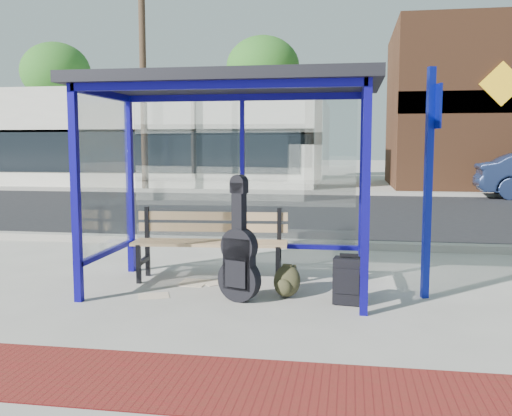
% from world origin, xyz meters
% --- Properties ---
extents(ground, '(120.00, 120.00, 0.00)m').
position_xyz_m(ground, '(0.00, 0.00, 0.00)').
color(ground, '#B2ADA0').
rests_on(ground, ground).
extents(brick_paver_strip, '(60.00, 1.00, 0.01)m').
position_xyz_m(brick_paver_strip, '(0.00, -2.60, 0.01)').
color(brick_paver_strip, maroon).
rests_on(brick_paver_strip, ground).
extents(curb_near, '(60.00, 0.25, 0.12)m').
position_xyz_m(curb_near, '(0.00, 2.90, 0.06)').
color(curb_near, gray).
rests_on(curb_near, ground).
extents(street_asphalt, '(60.00, 10.00, 0.00)m').
position_xyz_m(street_asphalt, '(0.00, 8.00, 0.00)').
color(street_asphalt, black).
rests_on(street_asphalt, ground).
extents(curb_far, '(60.00, 0.25, 0.12)m').
position_xyz_m(curb_far, '(0.00, 13.10, 0.06)').
color(curb_far, gray).
rests_on(curb_far, ground).
extents(far_sidewalk, '(60.00, 4.00, 0.01)m').
position_xyz_m(far_sidewalk, '(0.00, 15.00, 0.00)').
color(far_sidewalk, '#B2ADA0').
rests_on(far_sidewalk, ground).
extents(bus_shelter, '(3.30, 1.80, 2.42)m').
position_xyz_m(bus_shelter, '(0.00, 0.07, 2.07)').
color(bus_shelter, '#120C8C').
rests_on(bus_shelter, ground).
extents(storefront_white, '(18.00, 6.04, 4.00)m').
position_xyz_m(storefront_white, '(-9.00, 17.99, 2.00)').
color(storefront_white, silver).
rests_on(storefront_white, ground).
extents(tree_left, '(3.60, 3.60, 7.03)m').
position_xyz_m(tree_left, '(-14.00, 22.00, 5.45)').
color(tree_left, '#4C3826').
rests_on(tree_left, ground).
extents(tree_mid, '(3.60, 3.60, 7.03)m').
position_xyz_m(tree_mid, '(-3.00, 22.00, 5.45)').
color(tree_mid, '#4C3826').
rests_on(tree_mid, ground).
extents(utility_pole_west, '(1.60, 0.24, 8.00)m').
position_xyz_m(utility_pole_west, '(-6.00, 13.40, 4.11)').
color(utility_pole_west, '#4C3826').
rests_on(utility_pole_west, ground).
extents(bench, '(1.93, 0.61, 0.90)m').
position_xyz_m(bench, '(-0.35, 0.47, 0.51)').
color(bench, black).
rests_on(bench, ground).
extents(guitar_bag, '(0.48, 0.28, 1.28)m').
position_xyz_m(guitar_bag, '(0.19, -0.46, 0.47)').
color(guitar_bag, black).
rests_on(guitar_bag, ground).
extents(suitcase, '(0.33, 0.24, 0.54)m').
position_xyz_m(suitcase, '(1.35, -0.39, 0.25)').
color(suitcase, black).
rests_on(suitcase, ground).
extents(backpack, '(0.34, 0.32, 0.36)m').
position_xyz_m(backpack, '(0.68, -0.21, 0.17)').
color(backpack, '#2D2C19').
rests_on(backpack, ground).
extents(sign_post, '(0.14, 0.30, 2.49)m').
position_xyz_m(sign_post, '(2.18, 0.02, 1.40)').
color(sign_post, navy).
rests_on(sign_post, ground).
extents(newspaper_a, '(0.42, 0.42, 0.01)m').
position_xyz_m(newspaper_a, '(-0.25, 0.31, 0.00)').
color(newspaper_a, white).
rests_on(newspaper_a, ground).
extents(newspaper_b, '(0.41, 0.37, 0.01)m').
position_xyz_m(newspaper_b, '(-0.79, -0.41, 0.00)').
color(newspaper_b, white).
rests_on(newspaper_b, ground).
extents(newspaper_c, '(0.33, 0.41, 0.01)m').
position_xyz_m(newspaper_c, '(-0.51, 0.24, 0.00)').
color(newspaper_c, white).
rests_on(newspaper_c, ground).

